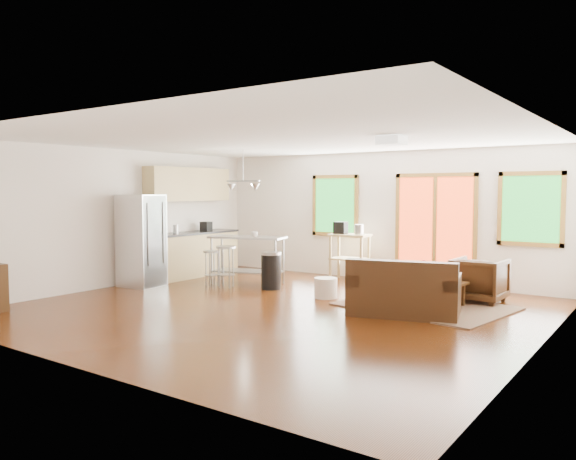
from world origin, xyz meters
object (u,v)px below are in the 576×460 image
Objects in this scene: armchair at (479,278)px; kitchen_cart at (349,241)px; coffee_table at (432,284)px; loveseat at (404,293)px; refrigerator at (142,240)px; island at (247,251)px; rug at (425,306)px; ottoman at (411,283)px.

kitchen_cart is (-2.82, 0.71, 0.41)m from armchair.
coffee_table is 2.72m from kitchen_cart.
coffee_table is (0.08, 0.91, 0.01)m from loveseat.
refrigerator reaches higher than island.
coffee_table is 0.67× the size of island.
refrigerator reaches higher than armchair.
rug is 2.28× the size of coffee_table.
island is (-3.72, -0.05, 0.30)m from coffee_table.
refrigerator is 4.05m from kitchen_cart.
refrigerator is 2.02m from island.
ottoman is at bearing 133.07° from coffee_table.
island reaches higher than armchair.
rug is at bearing -35.17° from kitchen_cart.
loveseat is 1.65× the size of coffee_table.
ottoman is at bearing -23.75° from kitchen_cart.
armchair is at bearing -14.18° from kitchen_cart.
island is (1.47, 1.37, -0.23)m from refrigerator.
ottoman is (-0.64, 0.68, -0.14)m from coffee_table.
ottoman is at bearing 17.30° from refrigerator.
island is (-3.64, 0.86, 0.31)m from loveseat.
refrigerator reaches higher than coffee_table.
island is 1.32× the size of kitchen_cart.
kitchen_cart reaches higher than ottoman.
coffee_table is 0.60× the size of refrigerator.
coffee_table reaches higher than rug.
refrigerator is at bearing -164.73° from coffee_table.
rug is 3.75m from island.
island is 2.05m from kitchen_cart.
kitchen_cart reaches higher than coffee_table.
ottoman is (-0.55, 1.59, -0.13)m from loveseat.
coffee_table is (0.03, 0.18, 0.33)m from rug.
ottoman is (-0.60, 0.86, 0.19)m from rug.
ottoman is 3.20m from island.
loveseat is 2.17× the size of armchair.
loveseat is (-0.05, -0.73, 0.32)m from rug.
refrigerator is (-4.55, -2.10, 0.67)m from ottoman.
rug is at bearing -2.06° from island.
rug is 2.01× the size of kitchen_cart.
island is at bearing 35.60° from refrigerator.
armchair is 0.67× the size of kitchen_cart.
loveseat is 3.22m from kitchen_cart.
loveseat is at bearing -1.74° from refrigerator.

